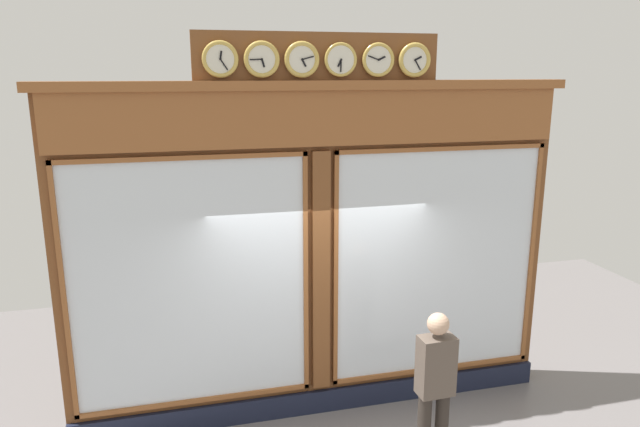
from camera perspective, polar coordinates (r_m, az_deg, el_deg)
The scene contains 2 objects.
shop_facade at distance 6.69m, azimuth -0.27°, elevation -3.65°, with size 5.77×0.42×4.38m.
pedestrian at distance 6.20m, azimuth 11.20°, elevation -16.03°, with size 0.37×0.23×1.69m.
Camera 1 is at (1.56, 6.06, 3.99)m, focal length 32.68 mm.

